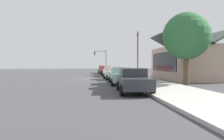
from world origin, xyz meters
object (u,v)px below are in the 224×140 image
utility_pole_wooden (138,52)px  fire_hydrant_red (127,76)px  car_silver (109,71)px  car_charcoal (133,80)px  shade_tree (186,36)px  car_cherry (106,70)px  car_olive (103,69)px  traffic_light_main (101,57)px  car_ivory (113,73)px  car_seafoam (121,75)px

utility_pole_wooden → fire_hydrant_red: 13.00m
car_silver → fire_hydrant_red: size_ratio=7.00×
car_charcoal → shade_tree: shade_tree is taller
car_cherry → fire_hydrant_red: car_cherry is taller
car_olive → fire_hydrant_red: 20.08m
car_olive → shade_tree: size_ratio=0.74×
car_cherry → traffic_light_main: traffic_light_main is taller
car_charcoal → traffic_light_main: (-33.46, -0.36, 2.68)m
car_charcoal → traffic_light_main: 33.57m
car_silver → car_ivory: 6.19m
car_cherry → fire_hydrant_red: size_ratio=6.71×
car_seafoam → shade_tree: 6.76m
utility_pole_wooden → car_olive: bearing=-145.6°
car_silver → traffic_light_main: size_ratio=0.96×
fire_hydrant_red → shade_tree: bearing=36.4°
car_cherry → fire_hydrant_red: 13.90m
car_ivory → utility_pole_wooden: utility_pole_wooden is taller
traffic_light_main → fire_hydrant_red: 24.01m
car_silver → shade_tree: 15.34m
car_olive → car_cherry: 6.19m
car_seafoam → utility_pole_wooden: bearing=163.5°
car_silver → utility_pole_wooden: utility_pole_wooden is taller
car_ivory → fire_hydrant_red: (1.95, 1.39, -0.32)m
car_silver → car_olive: bearing=-176.0°
car_cherry → shade_tree: bearing=15.6°
car_charcoal → car_silver: bearing=-176.6°
car_seafoam → shade_tree: (1.60, 5.57, 3.48)m
car_ivory → car_seafoam: size_ratio=0.99×
shade_tree → fire_hydrant_red: (-5.73, -4.23, -3.80)m
car_olive → utility_pole_wooden: utility_pole_wooden is taller
traffic_light_main → car_charcoal: bearing=0.6°
car_ivory → traffic_light_main: bearing=177.6°
car_cherry → car_seafoam: 17.97m
car_cherry → traffic_light_main: size_ratio=0.92×
car_charcoal → fire_hydrant_red: 9.78m
car_cherry → utility_pole_wooden: bearing=69.6°
car_silver → car_charcoal: 17.83m
car_seafoam → traffic_light_main: size_ratio=0.92×
shade_tree → utility_pole_wooden: 17.62m
car_ivory → car_seafoam: bearing=-2.6°
car_silver → traffic_light_main: 15.86m
fire_hydrant_red → car_charcoal: bearing=-7.6°
fire_hydrant_red → traffic_light_main: bearing=-176.0°
car_olive → traffic_light_main: traffic_light_main is taller
traffic_light_main → utility_pole_wooden: 13.17m
car_olive → car_seafoam: bearing=2.2°
fire_hydrant_red → car_cherry: bearing=-174.5°
car_seafoam → car_charcoal: (5.56, 0.05, -0.00)m
car_cherry → car_seafoam: size_ratio=1.00×
car_seafoam → shade_tree: bearing=76.0°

